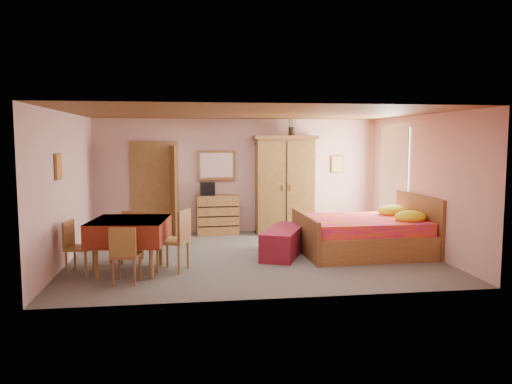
{
  "coord_description": "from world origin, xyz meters",
  "views": [
    {
      "loc": [
        -1.19,
        -8.92,
        2.13
      ],
      "look_at": [
        0.1,
        0.3,
        1.15
      ],
      "focal_mm": 35.0,
      "sensor_mm": 36.0,
      "label": 1
    }
  ],
  "objects": [
    {
      "name": "bench",
      "position": [
        0.58,
        -0.01,
        0.25
      ],
      "size": [
        1.12,
        1.6,
        0.5
      ],
      "primitive_type": "cube",
      "rotation": [
        0.0,
        0.0,
        -0.42
      ],
      "color": "maroon",
      "rests_on": "floor"
    },
    {
      "name": "wall_right",
      "position": [
        3.25,
        0.0,
        1.3
      ],
      "size": [
        0.1,
        5.0,
        2.6
      ],
      "primitive_type": "cube",
      "color": "#D8A59D",
      "rests_on": "floor"
    },
    {
      "name": "floor_lamp",
      "position": [
        0.47,
        2.3,
        1.02
      ],
      "size": [
        0.32,
        0.32,
        2.04
      ],
      "primitive_type": "cube",
      "rotation": [
        0.0,
        0.0,
        -0.25
      ],
      "color": "black",
      "rests_on": "floor"
    },
    {
      "name": "window",
      "position": [
        3.21,
        1.2,
        1.45
      ],
      "size": [
        0.08,
        1.4,
        1.95
      ],
      "primitive_type": "cube",
      "color": "white",
      "rests_on": "wall_right"
    },
    {
      "name": "doorway",
      "position": [
        -1.9,
        2.47,
        1.02
      ],
      "size": [
        1.06,
        0.12,
        2.15
      ],
      "primitive_type": "cube",
      "color": "#9E6B35",
      "rests_on": "floor"
    },
    {
      "name": "chair_north",
      "position": [
        -2.15,
        -0.12,
        0.44
      ],
      "size": [
        0.41,
        0.41,
        0.87
      ],
      "primitive_type": "cube",
      "rotation": [
        0.0,
        0.0,
        3.12
      ],
      "color": "olive",
      "rests_on": "floor"
    },
    {
      "name": "dining_table",
      "position": [
        -2.11,
        -0.81,
        0.43
      ],
      "size": [
        1.3,
        1.3,
        0.86
      ],
      "primitive_type": "cube",
      "rotation": [
        0.0,
        0.0,
        -0.12
      ],
      "color": "maroon",
      "rests_on": "floor"
    },
    {
      "name": "chest_of_drawers",
      "position": [
        -0.51,
        2.23,
        0.44
      ],
      "size": [
        0.95,
        0.5,
        0.88
      ],
      "primitive_type": "cube",
      "rotation": [
        0.0,
        0.0,
        0.04
      ],
      "color": "#A87039",
      "rests_on": "floor"
    },
    {
      "name": "ceiling",
      "position": [
        0.0,
        0.0,
        2.6
      ],
      "size": [
        6.5,
        6.5,
        0.0
      ],
      "primitive_type": "plane",
      "rotation": [
        3.14,
        0.0,
        0.0
      ],
      "color": "brown",
      "rests_on": "wall_back"
    },
    {
      "name": "picture_back",
      "position": [
        2.35,
        2.47,
        1.55
      ],
      "size": [
        0.3,
        0.04,
        0.4
      ],
      "primitive_type": "cube",
      "color": "#D8BF59",
      "rests_on": "wall_back"
    },
    {
      "name": "wardrobe",
      "position": [
        1.02,
        2.19,
        1.11
      ],
      "size": [
        1.43,
        0.76,
        2.22
      ],
      "primitive_type": "cube",
      "rotation": [
        0.0,
        0.0,
        -0.02
      ],
      "color": "olive",
      "rests_on": "floor"
    },
    {
      "name": "wall_front",
      "position": [
        0.0,
        -2.5,
        1.3
      ],
      "size": [
        6.5,
        0.1,
        2.6
      ],
      "primitive_type": "cube",
      "color": "#D8A59D",
      "rests_on": "floor"
    },
    {
      "name": "floor",
      "position": [
        0.0,
        0.0,
        0.0
      ],
      "size": [
        6.5,
        6.5,
        0.0
      ],
      "primitive_type": "plane",
      "color": "#6A645D",
      "rests_on": "ground"
    },
    {
      "name": "picture_left",
      "position": [
        -3.22,
        -0.6,
        1.7
      ],
      "size": [
        0.04,
        0.32,
        0.42
      ],
      "primitive_type": "cube",
      "color": "orange",
      "rests_on": "wall_left"
    },
    {
      "name": "chair_east",
      "position": [
        -1.43,
        -0.82,
        0.5
      ],
      "size": [
        0.6,
        0.6,
        1.0
      ],
      "primitive_type": "cube",
      "rotation": [
        0.0,
        0.0,
        1.17
      ],
      "color": "#AD7E3A",
      "rests_on": "floor"
    },
    {
      "name": "wall_mirror",
      "position": [
        -0.51,
        2.44,
        1.55
      ],
      "size": [
        0.85,
        0.05,
        0.67
      ],
      "primitive_type": "cube",
      "rotation": [
        0.0,
        0.0,
        0.01
      ],
      "color": "white",
      "rests_on": "wall_back"
    },
    {
      "name": "chair_west",
      "position": [
        -2.89,
        -0.82,
        0.42
      ],
      "size": [
        0.46,
        0.46,
        0.85
      ],
      "primitive_type": "cube",
      "rotation": [
        0.0,
        0.0,
        -1.78
      ],
      "color": "#AE7B3B",
      "rests_on": "floor"
    },
    {
      "name": "sunflower_vase",
      "position": [
        1.19,
        2.23,
        2.49
      ],
      "size": [
        0.22,
        0.22,
        0.54
      ],
      "primitive_type": "cube",
      "rotation": [
        0.0,
        0.0,
        -0.01
      ],
      "color": "yellow",
      "rests_on": "wardrobe"
    },
    {
      "name": "bed",
      "position": [
        2.08,
        -0.04,
        0.54
      ],
      "size": [
        2.38,
        1.89,
        1.08
      ],
      "primitive_type": "cube",
      "rotation": [
        0.0,
        0.0,
        0.02
      ],
      "color": "#E01576",
      "rests_on": "floor"
    },
    {
      "name": "wall_left",
      "position": [
        -3.25,
        0.0,
        1.3
      ],
      "size": [
        0.1,
        5.0,
        2.6
      ],
      "primitive_type": "cube",
      "color": "#D8A59D",
      "rests_on": "floor"
    },
    {
      "name": "wall_back",
      "position": [
        0.0,
        2.5,
        1.3
      ],
      "size": [
        6.5,
        0.1,
        2.6
      ],
      "primitive_type": "cube",
      "color": "#D8A59D",
      "rests_on": "floor"
    },
    {
      "name": "stereo",
      "position": [
        -0.73,
        2.26,
        1.03
      ],
      "size": [
        0.33,
        0.25,
        0.29
      ],
      "primitive_type": "cube",
      "rotation": [
        0.0,
        0.0,
        0.07
      ],
      "color": "black",
      "rests_on": "chest_of_drawers"
    },
    {
      "name": "chair_south",
      "position": [
        -2.09,
        -1.46,
        0.43
      ],
      "size": [
        0.45,
        0.45,
        0.86
      ],
      "primitive_type": "cube",
      "rotation": [
        0.0,
        0.0,
        -0.16
      ],
      "color": "#915B31",
      "rests_on": "floor"
    }
  ]
}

